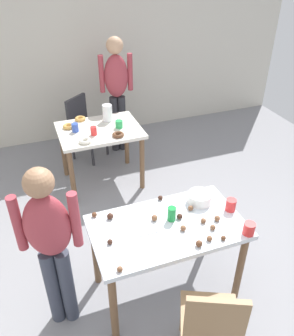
{
  "coord_description": "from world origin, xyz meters",
  "views": [
    {
      "loc": [
        -1.01,
        -1.91,
        2.62
      ],
      "look_at": [
        -0.09,
        0.56,
        0.9
      ],
      "focal_mm": 37.42,
      "sensor_mm": 36.0,
      "label": 1
    }
  ],
  "objects_px": {
    "dining_table_near": "(167,235)",
    "chair_far_table": "(84,124)",
    "dining_table_far": "(100,138)",
    "person_girl_near": "(50,240)",
    "mixing_bowl": "(200,198)",
    "person_adult_far": "(117,86)",
    "soda_can": "(172,214)",
    "pitcher_far": "(107,113)",
    "chair_near_table": "(211,323)"
  },
  "relations": [
    {
      "from": "chair_near_table",
      "to": "chair_far_table",
      "type": "bearing_deg",
      "value": 93.11
    },
    {
      "from": "person_adult_far",
      "to": "pitcher_far",
      "type": "relative_size",
      "value": 7.93
    },
    {
      "from": "dining_table_far",
      "to": "mixing_bowl",
      "type": "xyz_separation_m",
      "value": [
        0.46,
        -1.65,
        0.16
      ]
    },
    {
      "from": "mixing_bowl",
      "to": "pitcher_far",
      "type": "height_order",
      "value": "pitcher_far"
    },
    {
      "from": "dining_table_near",
      "to": "dining_table_far",
      "type": "distance_m",
      "value": 1.83
    },
    {
      "from": "dining_table_far",
      "to": "chair_far_table",
      "type": "relative_size",
      "value": 1.11
    },
    {
      "from": "dining_table_near",
      "to": "chair_far_table",
      "type": "height_order",
      "value": "chair_far_table"
    },
    {
      "from": "person_girl_near",
      "to": "pitcher_far",
      "type": "distance_m",
      "value": 2.2
    },
    {
      "from": "dining_table_near",
      "to": "person_adult_far",
      "type": "distance_m",
      "value": 2.6
    },
    {
      "from": "chair_near_table",
      "to": "pitcher_far",
      "type": "distance_m",
      "value": 2.75
    },
    {
      "from": "dining_table_near",
      "to": "pitcher_far",
      "type": "height_order",
      "value": "pitcher_far"
    },
    {
      "from": "dining_table_near",
      "to": "soda_can",
      "type": "xyz_separation_m",
      "value": [
        0.05,
        0.05,
        0.17
      ]
    },
    {
      "from": "soda_can",
      "to": "pitcher_far",
      "type": "xyz_separation_m",
      "value": [
        0.0,
        1.96,
        0.04
      ]
    },
    {
      "from": "pitcher_far",
      "to": "person_adult_far",
      "type": "bearing_deg",
      "value": 62.66
    },
    {
      "from": "chair_near_table",
      "to": "soda_can",
      "type": "height_order",
      "value": "soda_can"
    },
    {
      "from": "person_girl_near",
      "to": "soda_can",
      "type": "xyz_separation_m",
      "value": [
        0.93,
        0.02,
        -0.06
      ]
    },
    {
      "from": "dining_table_far",
      "to": "pitcher_far",
      "type": "xyz_separation_m",
      "value": [
        0.16,
        0.19,
        0.22
      ]
    },
    {
      "from": "chair_near_table",
      "to": "person_girl_near",
      "type": "height_order",
      "value": "person_girl_near"
    },
    {
      "from": "mixing_bowl",
      "to": "soda_can",
      "type": "height_order",
      "value": "soda_can"
    },
    {
      "from": "dining_table_far",
      "to": "mixing_bowl",
      "type": "distance_m",
      "value": 1.72
    },
    {
      "from": "dining_table_far",
      "to": "person_adult_far",
      "type": "xyz_separation_m",
      "value": [
        0.44,
        0.73,
        0.35
      ]
    },
    {
      "from": "person_girl_near",
      "to": "mixing_bowl",
      "type": "distance_m",
      "value": 1.26
    },
    {
      "from": "dining_table_near",
      "to": "chair_near_table",
      "type": "bearing_deg",
      "value": -88.7
    },
    {
      "from": "dining_table_far",
      "to": "pitcher_far",
      "type": "distance_m",
      "value": 0.33
    },
    {
      "from": "person_girl_near",
      "to": "pitcher_far",
      "type": "xyz_separation_m",
      "value": [
        0.94,
        1.99,
        -0.02
      ]
    },
    {
      "from": "person_adult_far",
      "to": "pitcher_far",
      "type": "bearing_deg",
      "value": -117.34
    },
    {
      "from": "dining_table_near",
      "to": "soda_can",
      "type": "height_order",
      "value": "soda_can"
    },
    {
      "from": "person_girl_near",
      "to": "pitcher_far",
      "type": "bearing_deg",
      "value": 64.69
    },
    {
      "from": "chair_near_table",
      "to": "pitcher_far",
      "type": "bearing_deg",
      "value": 89.12
    },
    {
      "from": "dining_table_near",
      "to": "chair_far_table",
      "type": "relative_size",
      "value": 1.38
    },
    {
      "from": "chair_near_table",
      "to": "person_adult_far",
      "type": "height_order",
      "value": "person_adult_far"
    },
    {
      "from": "pitcher_far",
      "to": "chair_far_table",
      "type": "bearing_deg",
      "value": 112.63
    },
    {
      "from": "dining_table_far",
      "to": "pitcher_far",
      "type": "bearing_deg",
      "value": 50.29
    },
    {
      "from": "chair_far_table",
      "to": "soda_can",
      "type": "distance_m",
      "value": 2.52
    },
    {
      "from": "person_girl_near",
      "to": "pitcher_far",
      "type": "relative_size",
      "value": 7.16
    },
    {
      "from": "pitcher_far",
      "to": "dining_table_far",
      "type": "bearing_deg",
      "value": -129.71
    },
    {
      "from": "soda_can",
      "to": "mixing_bowl",
      "type": "bearing_deg",
      "value": 22.01
    },
    {
      "from": "chair_near_table",
      "to": "mixing_bowl",
      "type": "distance_m",
      "value": 1.0
    },
    {
      "from": "chair_far_table",
      "to": "dining_table_near",
      "type": "bearing_deg",
      "value": -86.38
    },
    {
      "from": "dining_table_near",
      "to": "person_adult_far",
      "type": "height_order",
      "value": "person_adult_far"
    },
    {
      "from": "dining_table_far",
      "to": "chair_near_table",
      "type": "xyz_separation_m",
      "value": [
        0.11,
        -2.54,
        -0.14
      ]
    },
    {
      "from": "mixing_bowl",
      "to": "chair_far_table",
      "type": "bearing_deg",
      "value": 102.6
    },
    {
      "from": "person_adult_far",
      "to": "dining_table_far",
      "type": "bearing_deg",
      "value": -120.85
    },
    {
      "from": "dining_table_far",
      "to": "chair_far_table",
      "type": "xyz_separation_m",
      "value": [
        -0.06,
        0.71,
        -0.14
      ]
    },
    {
      "from": "dining_table_near",
      "to": "chair_far_table",
      "type": "bearing_deg",
      "value": 93.62
    },
    {
      "from": "dining_table_far",
      "to": "person_girl_near",
      "type": "xyz_separation_m",
      "value": [
        -0.78,
        -1.8,
        0.24
      ]
    },
    {
      "from": "dining_table_far",
      "to": "soda_can",
      "type": "distance_m",
      "value": 1.79
    },
    {
      "from": "person_girl_near",
      "to": "mixing_bowl",
      "type": "relative_size",
      "value": 7.19
    },
    {
      "from": "dining_table_far",
      "to": "chair_far_table",
      "type": "distance_m",
      "value": 0.73
    },
    {
      "from": "chair_far_table",
      "to": "pitcher_far",
      "type": "height_order",
      "value": "pitcher_far"
    }
  ]
}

